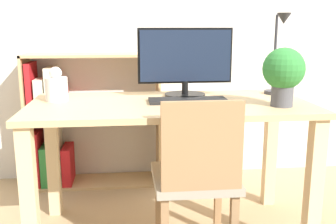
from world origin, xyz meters
TOP-DOWN VIEW (x-y plane):
  - wall_back at (0.00, 0.94)m, footprint 8.00×0.05m
  - desk at (0.00, 0.00)m, footprint 1.46×0.71m
  - monitor at (0.10, 0.16)m, footprint 0.53×0.23m
  - keyboard at (0.09, 0.00)m, footprint 0.41×0.15m
  - vase at (-0.60, 0.10)m, footprint 0.12×0.12m
  - desk_lamp at (0.63, 0.14)m, footprint 0.10×0.19m
  - potted_plant at (0.54, -0.16)m, footprint 0.21×0.21m
  - chair at (0.10, -0.28)m, footprint 0.40×0.40m
  - bookshelf at (-0.65, 0.76)m, footprint 0.94×0.28m

SIDE VIEW (x-z plane):
  - bookshelf at x=-0.65m, z-range -0.04..0.91m
  - chair at x=0.10m, z-range 0.03..0.86m
  - desk at x=0.00m, z-range 0.24..0.99m
  - keyboard at x=0.09m, z-range 0.75..0.76m
  - vase at x=-0.60m, z-range 0.73..0.91m
  - potted_plant at x=0.54m, z-range 0.77..1.06m
  - monitor at x=0.10m, z-range 0.76..1.14m
  - desk_lamp at x=0.63m, z-range 0.80..1.26m
  - wall_back at x=0.00m, z-range 0.00..2.60m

